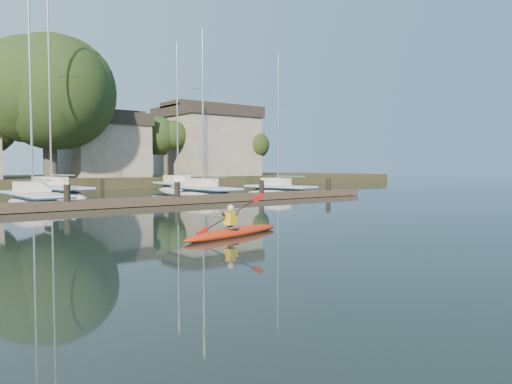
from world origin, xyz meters
TOP-DOWN VIEW (x-y plane):
  - ground at (0.00, 0.00)m, footprint 160.00×160.00m
  - kayak at (-1.96, 1.50)m, footprint 4.18×1.64m
  - dock at (0.00, 14.00)m, footprint 34.00×2.00m
  - sailboat_2 at (-3.36, 18.71)m, footprint 2.27×9.07m
  - sailboat_3 at (8.08, 19.28)m, footprint 2.31×8.08m
  - sailboat_4 at (13.95, 18.03)m, footprint 3.28×7.15m
  - sailboat_6 at (-0.19, 26.45)m, footprint 3.26×11.10m
  - sailboat_7 at (10.33, 27.09)m, footprint 3.14×8.82m
  - shore at (1.61, 40.29)m, footprint 90.00×25.25m

SIDE VIEW (x-z plane):
  - sailboat_7 at x=10.33m, z-range -7.17..6.75m
  - sailboat_6 at x=-0.19m, z-range -8.90..8.50m
  - sailboat_3 at x=8.08m, z-range -6.67..6.29m
  - sailboat_4 at x=13.95m, z-range -6.04..5.67m
  - sailboat_2 at x=-3.36m, z-range -7.66..7.29m
  - ground at x=0.00m, z-range 0.00..0.00m
  - kayak at x=-1.96m, z-range -0.51..0.83m
  - dock at x=0.00m, z-range -0.70..1.10m
  - shore at x=1.61m, z-range -3.15..9.60m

